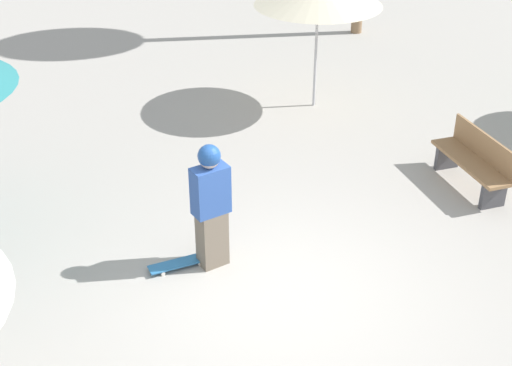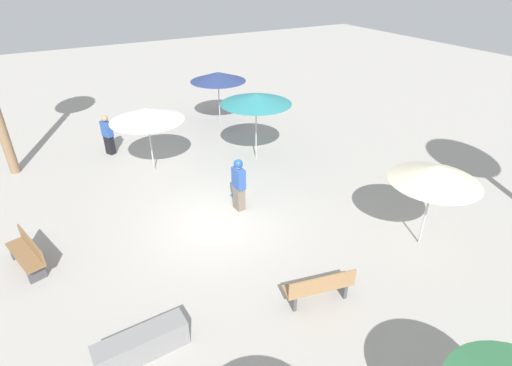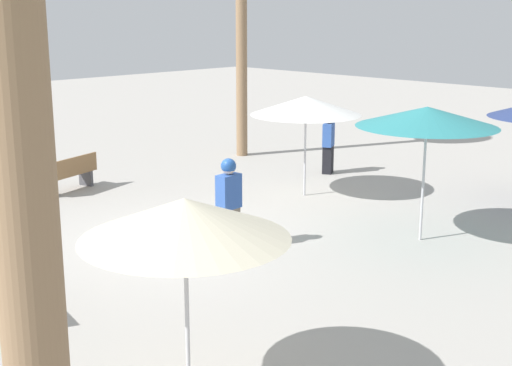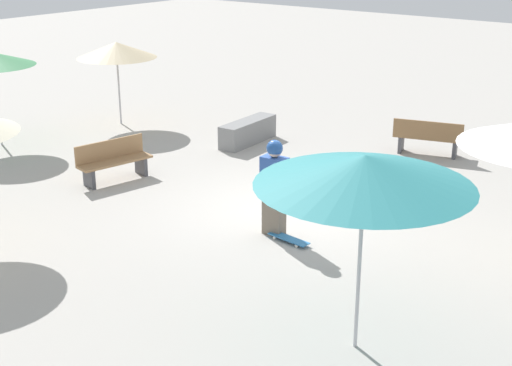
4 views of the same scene
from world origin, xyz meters
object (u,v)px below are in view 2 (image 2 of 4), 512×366
object	(u,v)px
bystander_watching	(108,135)
skater_main	(239,183)
shade_umbrella_teal	(256,99)
shade_umbrella_white	(147,114)
concrete_ledge	(142,344)
bench_near	(319,287)
shade_umbrella_navy	(218,77)
bench_far	(27,253)
shade_umbrella_cream	(436,174)
skateboard	(237,200)

from	to	relation	value
bystander_watching	skater_main	bearing A→B (deg)	176.75
shade_umbrella_teal	shade_umbrella_white	bearing A→B (deg)	-14.21
shade_umbrella_white	bystander_watching	world-z (taller)	shade_umbrella_white
skater_main	concrete_ledge	xyz separation A→B (m)	(4.06, 3.79, -0.63)
bench_near	shade_umbrella_white	distance (m)	8.51
bench_near	shade_umbrella_white	size ratio (longest dim) A/B	0.64
bench_near	shade_umbrella_teal	distance (m)	7.90
shade_umbrella_teal	shade_umbrella_navy	bearing A→B (deg)	-95.44
bench_far	bystander_watching	distance (m)	6.75
bench_near	shade_umbrella_navy	distance (m)	12.01
bench_far	shade_umbrella_cream	size ratio (longest dim) A/B	0.70
bench_far	bystander_watching	world-z (taller)	bystander_watching
bystander_watching	concrete_ledge	bearing A→B (deg)	145.13
skateboard	bench_far	world-z (taller)	bench_far
bench_near	bench_far	size ratio (longest dim) A/B	1.00
skater_main	bench_near	distance (m)	4.36
skater_main	bystander_watching	size ratio (longest dim) A/B	1.07
skater_main	bystander_watching	distance (m)	6.66
skateboard	concrete_ledge	xyz separation A→B (m)	(4.20, 4.20, 0.23)
shade_umbrella_teal	shade_umbrella_navy	xyz separation A→B (m)	(-0.41, -4.28, -0.22)
bench_far	concrete_ledge	bearing A→B (deg)	-171.91
bench_far	shade_umbrella_navy	xyz separation A→B (m)	(-8.49, -7.05, 1.74)
shade_umbrella_cream	bystander_watching	xyz separation A→B (m)	(6.23, -10.04, -1.35)
concrete_ledge	skater_main	bearing A→B (deg)	-137.02
concrete_ledge	bench_far	world-z (taller)	bench_far
shade_umbrella_teal	shade_umbrella_cream	xyz separation A→B (m)	(-1.33, 6.87, -0.23)
bench_near	shade_umbrella_cream	size ratio (longest dim) A/B	0.70
shade_umbrella_navy	bystander_watching	world-z (taller)	shade_umbrella_navy
bench_near	bystander_watching	bearing A→B (deg)	114.87
skater_main	shade_umbrella_teal	size ratio (longest dim) A/B	0.65
concrete_ledge	shade_umbrella_teal	bearing A→B (deg)	-133.14
shade_umbrella_teal	shade_umbrella_cream	world-z (taller)	shade_umbrella_teal
skateboard	bench_far	distance (m)	6.00
skateboard	concrete_ledge	world-z (taller)	concrete_ledge
skater_main	shade_umbrella_cream	size ratio (longest dim) A/B	0.72
shade_umbrella_white	bystander_watching	size ratio (longest dim) A/B	1.61
skateboard	shade_umbrella_teal	distance (m)	4.02
shade_umbrella_cream	skateboard	bearing A→B (deg)	-51.72
concrete_ledge	shade_umbrella_white	xyz separation A→B (m)	(-2.50, -7.68, 1.86)
concrete_ledge	shade_umbrella_navy	world-z (taller)	shade_umbrella_navy
bench_near	shade_umbrella_white	bearing A→B (deg)	111.03
concrete_ledge	shade_umbrella_cream	xyz separation A→B (m)	(-7.63, 0.15, 1.86)
skateboard	shade_umbrella_navy	distance (m)	7.55
shade_umbrella_teal	bench_far	bearing A→B (deg)	18.91
concrete_ledge	bystander_watching	world-z (taller)	bystander_watching
shade_umbrella_navy	bystander_watching	distance (m)	5.59
shade_umbrella_white	bystander_watching	xyz separation A→B (m)	(1.10, -2.21, -1.35)
bench_near	shade_umbrella_cream	bearing A→B (deg)	17.45
shade_umbrella_white	concrete_ledge	bearing A→B (deg)	71.97
concrete_ledge	shade_umbrella_teal	world-z (taller)	shade_umbrella_teal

